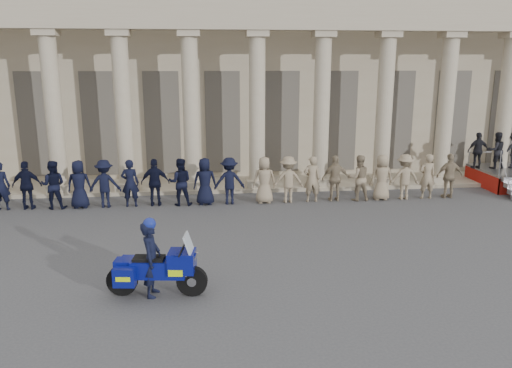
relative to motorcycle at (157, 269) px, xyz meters
name	(u,v)px	position (x,y,z in m)	size (l,w,h in m)	color
ground	(238,268)	(1.87, 1.31, -0.63)	(90.00, 90.00, 0.00)	#414143
building	(219,74)	(1.87, 16.05, 3.90)	(40.00, 12.50, 9.00)	tan
officer_rank	(183,182)	(0.24, 7.34, 0.24)	(21.09, 0.66, 1.74)	black
motorcycle	(157,269)	(0.00, 0.00, 0.00)	(2.26, 0.98, 1.45)	black
rider	(151,257)	(-0.12, 0.01, 0.27)	(0.48, 0.67, 1.82)	black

